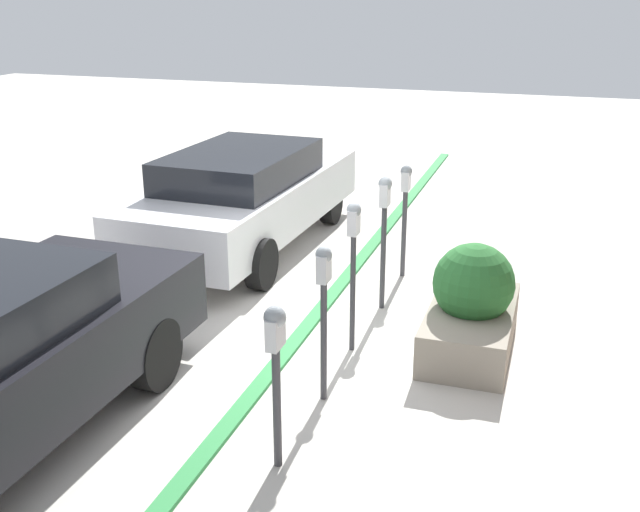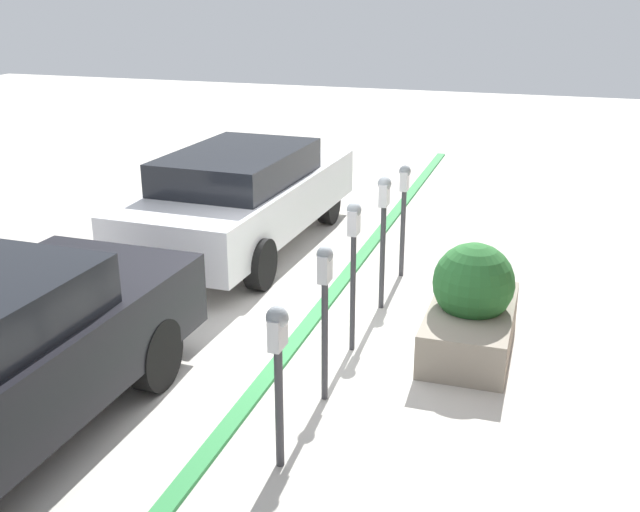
{
  "view_description": "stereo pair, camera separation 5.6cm",
  "coord_description": "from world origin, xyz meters",
  "px_view_note": "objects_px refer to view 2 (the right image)",
  "views": [
    {
      "loc": [
        -6.68,
        -2.35,
        3.51
      ],
      "look_at": [
        0.0,
        -0.16,
        0.96
      ],
      "focal_mm": 42.0,
      "sensor_mm": 36.0,
      "label": 1
    },
    {
      "loc": [
        -6.7,
        -2.3,
        3.51
      ],
      "look_at": [
        0.0,
        -0.16,
        0.96
      ],
      "focal_mm": 42.0,
      "sensor_mm": 36.0,
      "label": 2
    }
  ],
  "objects_px": {
    "parking_meter_nearest": "(278,352)",
    "parking_meter_middle": "(354,245)",
    "parked_car_middle": "(244,195)",
    "parking_meter_farthest": "(404,199)",
    "parking_meter_second": "(325,292)",
    "planter_box": "(472,307)",
    "parking_meter_fourth": "(384,215)"
  },
  "relations": [
    {
      "from": "parking_meter_nearest",
      "to": "parking_meter_middle",
      "type": "distance_m",
      "value": 2.07
    },
    {
      "from": "parking_meter_nearest",
      "to": "parked_car_middle",
      "type": "xyz_separation_m",
      "value": [
        4.68,
        2.29,
        -0.22
      ]
    },
    {
      "from": "parking_meter_farthest",
      "to": "parked_car_middle",
      "type": "relative_size",
      "value": 0.31
    },
    {
      "from": "parking_meter_second",
      "to": "parked_car_middle",
      "type": "bearing_deg",
      "value": 32.62
    },
    {
      "from": "parking_meter_second",
      "to": "parked_car_middle",
      "type": "height_order",
      "value": "parking_meter_second"
    },
    {
      "from": "parking_meter_second",
      "to": "parking_meter_middle",
      "type": "xyz_separation_m",
      "value": [
        1.01,
        0.02,
        0.1
      ]
    },
    {
      "from": "parking_meter_second",
      "to": "planter_box",
      "type": "bearing_deg",
      "value": -38.39
    },
    {
      "from": "parking_meter_nearest",
      "to": "parked_car_middle",
      "type": "height_order",
      "value": "parked_car_middle"
    },
    {
      "from": "parked_car_middle",
      "to": "parking_meter_farthest",
      "type": "bearing_deg",
      "value": -98.28
    },
    {
      "from": "parking_meter_nearest",
      "to": "parking_meter_middle",
      "type": "bearing_deg",
      "value": -0.21
    },
    {
      "from": "parking_meter_middle",
      "to": "parking_meter_farthest",
      "type": "height_order",
      "value": "parking_meter_middle"
    },
    {
      "from": "parking_meter_middle",
      "to": "parking_meter_nearest",
      "type": "bearing_deg",
      "value": 179.79
    },
    {
      "from": "parking_meter_farthest",
      "to": "parked_car_middle",
      "type": "bearing_deg",
      "value": 79.73
    },
    {
      "from": "parking_meter_middle",
      "to": "parking_meter_farthest",
      "type": "xyz_separation_m",
      "value": [
        2.19,
        -0.05,
        -0.11
      ]
    },
    {
      "from": "planter_box",
      "to": "parking_meter_second",
      "type": "bearing_deg",
      "value": 141.61
    },
    {
      "from": "parking_meter_middle",
      "to": "parking_meter_farthest",
      "type": "relative_size",
      "value": 1.08
    },
    {
      "from": "parking_meter_farthest",
      "to": "parked_car_middle",
      "type": "distance_m",
      "value": 2.4
    },
    {
      "from": "parking_meter_nearest",
      "to": "parking_meter_second",
      "type": "distance_m",
      "value": 1.06
    },
    {
      "from": "planter_box",
      "to": "parking_meter_middle",
      "type": "bearing_deg",
      "value": 109.28
    },
    {
      "from": "parking_meter_second",
      "to": "parked_car_middle",
      "type": "distance_m",
      "value": 4.31
    },
    {
      "from": "parking_meter_middle",
      "to": "parking_meter_fourth",
      "type": "relative_size",
      "value": 1.01
    },
    {
      "from": "parking_meter_fourth",
      "to": "planter_box",
      "type": "distance_m",
      "value": 1.47
    },
    {
      "from": "parking_meter_second",
      "to": "planter_box",
      "type": "relative_size",
      "value": 0.87
    },
    {
      "from": "planter_box",
      "to": "parking_meter_farthest",
      "type": "bearing_deg",
      "value": 31.24
    },
    {
      "from": "parking_meter_nearest",
      "to": "parking_meter_farthest",
      "type": "bearing_deg",
      "value": -0.79
    },
    {
      "from": "parking_meter_middle",
      "to": "planter_box",
      "type": "distance_m",
      "value": 1.38
    },
    {
      "from": "parking_meter_middle",
      "to": "parking_meter_farthest",
      "type": "distance_m",
      "value": 2.19
    },
    {
      "from": "parking_meter_fourth",
      "to": "parked_car_middle",
      "type": "height_order",
      "value": "parking_meter_fourth"
    },
    {
      "from": "parking_meter_fourth",
      "to": "parking_meter_farthest",
      "type": "relative_size",
      "value": 1.07
    },
    {
      "from": "parking_meter_second",
      "to": "parking_meter_farthest",
      "type": "height_order",
      "value": "parking_meter_second"
    },
    {
      "from": "parking_meter_farthest",
      "to": "planter_box",
      "type": "relative_size",
      "value": 0.86
    },
    {
      "from": "parking_meter_nearest",
      "to": "parking_meter_middle",
      "type": "xyz_separation_m",
      "value": [
        2.07,
        -0.01,
        0.16
      ]
    }
  ]
}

